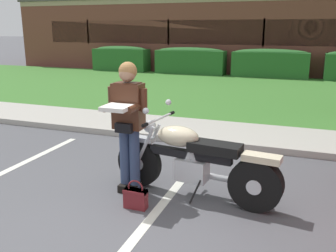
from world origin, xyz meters
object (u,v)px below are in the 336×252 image
(rider_person, at_px, (128,117))
(handbag, at_px, (136,197))
(hedge_center_right, at_px, (270,63))
(brick_building, at_px, (274,33))
(hedge_center_left, at_px, (190,60))
(motorcycle, at_px, (200,162))
(hedge_left, at_px, (121,58))

(rider_person, relative_size, handbag, 4.74)
(hedge_center_right, relative_size, brick_building, 0.12)
(handbag, height_order, hedge_center_left, hedge_center_left)
(motorcycle, distance_m, hedge_center_right, 12.16)
(motorcycle, xyz_separation_m, hedge_left, (-7.40, 12.15, 0.17))
(motorcycle, relative_size, brick_building, 0.09)
(hedge_left, bearing_deg, brick_building, 40.51)
(rider_person, height_order, brick_building, brick_building)
(rider_person, bearing_deg, handbag, -55.74)
(motorcycle, bearing_deg, rider_person, -171.95)
(motorcycle, relative_size, hedge_center_right, 0.71)
(brick_building, bearing_deg, hedge_center_left, -118.74)
(handbag, height_order, hedge_left, hedge_left)
(hedge_center_left, bearing_deg, brick_building, 61.26)
(rider_person, xyz_separation_m, hedge_left, (-6.48, 12.28, -0.36))
(handbag, distance_m, hedge_left, 14.39)
(rider_person, xyz_separation_m, hedge_center_right, (0.58, 12.28, -0.36))
(hedge_center_left, xyz_separation_m, brick_building, (3.11, 5.68, 1.17))
(motorcycle, bearing_deg, hedge_left, 121.34)
(motorcycle, height_order, brick_building, brick_building)
(rider_person, xyz_separation_m, hedge_center_left, (-2.95, 12.28, -0.36))
(rider_person, height_order, hedge_center_right, rider_person)
(hedge_center_left, bearing_deg, rider_person, -76.51)
(handbag, xyz_separation_m, hedge_left, (-6.76, 12.70, 0.51))
(motorcycle, height_order, hedge_center_left, hedge_center_left)
(brick_building, bearing_deg, hedge_center_right, -85.80)
(handbag, bearing_deg, hedge_center_right, 88.65)
(motorcycle, xyz_separation_m, hedge_center_right, (-0.34, 12.15, 0.17))
(hedge_left, distance_m, hedge_center_right, 7.06)
(hedge_center_left, height_order, hedge_center_right, same)
(motorcycle, distance_m, hedge_center_left, 12.75)
(motorcycle, bearing_deg, handbag, -139.54)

